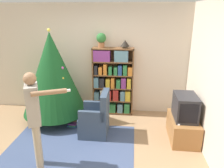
{
  "coord_description": "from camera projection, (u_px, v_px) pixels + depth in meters",
  "views": [
    {
      "loc": [
        0.87,
        -3.16,
        2.4
      ],
      "look_at": [
        0.46,
        0.88,
        1.05
      ],
      "focal_mm": 35.0,
      "sensor_mm": 36.0,
      "label": 1
    }
  ],
  "objects": [
    {
      "name": "tv_stand",
      "position": [
        183.0,
        128.0,
        4.28
      ],
      "size": [
        0.51,
        0.86,
        0.45
      ],
      "color": "#996638",
      "rests_on": "ground_plane"
    },
    {
      "name": "potted_plant",
      "position": [
        101.0,
        39.0,
        4.93
      ],
      "size": [
        0.22,
        0.22,
        0.33
      ],
      "color": "#935B38",
      "rests_on": "bookshelf"
    },
    {
      "name": "game_remote",
      "position": [
        178.0,
        124.0,
        3.97
      ],
      "size": [
        0.04,
        0.12,
        0.02
      ],
      "color": "white",
      "rests_on": "tv_stand"
    },
    {
      "name": "standing_person",
      "position": [
        35.0,
        114.0,
        3.26
      ],
      "size": [
        0.72,
        0.43,
        1.59
      ],
      "rotation": [
        0.0,
        0.0,
        -1.15
      ],
      "color": "#9E937F",
      "rests_on": "ground_plane"
    },
    {
      "name": "area_rug",
      "position": [
        71.0,
        148.0,
        4.03
      ],
      "size": [
        2.33,
        1.81,
        0.01
      ],
      "color": "#3D4C70",
      "rests_on": "ground_plane"
    },
    {
      "name": "wall_back",
      "position": [
        98.0,
        59.0,
        5.3
      ],
      "size": [
        8.0,
        0.1,
        2.6
      ],
      "color": "beige",
      "rests_on": "ground_plane"
    },
    {
      "name": "television",
      "position": [
        185.0,
        107.0,
        4.13
      ],
      "size": [
        0.4,
        0.6,
        0.47
      ],
      "color": "#28282D",
      "rests_on": "tv_stand"
    },
    {
      "name": "armchair",
      "position": [
        96.0,
        120.0,
        4.4
      ],
      "size": [
        0.57,
        0.56,
        0.92
      ],
      "rotation": [
        0.0,
        0.0,
        -1.57
      ],
      "color": "#334256",
      "rests_on": "ground_plane"
    },
    {
      "name": "ground_plane",
      "position": [
        81.0,
        156.0,
        3.82
      ],
      "size": [
        14.0,
        14.0,
        0.0
      ],
      "primitive_type": "plane",
      "color": "#9E7A56"
    },
    {
      "name": "book_pile_near_tree",
      "position": [
        73.0,
        125.0,
        4.79
      ],
      "size": [
        0.22,
        0.16,
        0.07
      ],
      "color": "#284C93",
      "rests_on": "ground_plane"
    },
    {
      "name": "table_lamp",
      "position": [
        125.0,
        44.0,
        4.9
      ],
      "size": [
        0.2,
        0.2,
        0.18
      ],
      "color": "#473828",
      "rests_on": "bookshelf"
    },
    {
      "name": "bookshelf",
      "position": [
        113.0,
        82.0,
        5.21
      ],
      "size": [
        0.96,
        0.28,
        1.61
      ],
      "color": "brown",
      "rests_on": "ground_plane"
    },
    {
      "name": "wall_right",
      "position": [
        223.0,
        90.0,
        3.2
      ],
      "size": [
        0.1,
        8.0,
        2.6
      ],
      "color": "beige",
      "rests_on": "ground_plane"
    },
    {
      "name": "christmas_tree",
      "position": [
        53.0,
        74.0,
        4.75
      ],
      "size": [
        1.4,
        1.4,
        2.08
      ],
      "color": "#4C3323",
      "rests_on": "ground_plane"
    }
  ]
}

